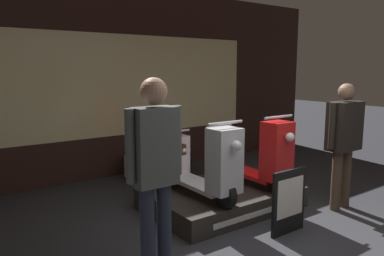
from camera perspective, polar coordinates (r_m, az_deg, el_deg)
The scene contains 10 objects.
ground_plane at distance 4.12m, azimuth 17.68°, elevation -17.83°, with size 30.00×30.00×0.00m, color #2D2D33.
shop_wall_back at distance 6.62m, azimuth -8.87°, elevation 6.93°, with size 8.59×0.09×3.20m.
display_platform at distance 5.08m, azimuth 4.54°, elevation -10.52°, with size 1.93×1.31×0.27m.
scooter_display_left at distance 4.62m, azimuth 1.04°, elevation -5.85°, with size 0.48×1.52×0.99m.
scooter_display_right at distance 5.17m, azimuth 8.78°, elevation -4.34°, with size 0.48×1.52×0.99m.
scooter_backrow_0 at distance 5.69m, azimuth -5.30°, elevation -5.79°, with size 0.48×1.52×0.99m.
scooter_backrow_1 at distance 6.11m, azimuth 1.15°, elevation -4.70°, with size 0.48×1.52×0.99m.
person_left_browsing at distance 3.22m, azimuth -5.68°, elevation -5.52°, with size 0.54×0.23×1.76m.
person_right_browsing at distance 5.20m, azimuth 22.14°, elevation -1.04°, with size 0.62×0.26×1.65m.
price_sign_board at distance 4.37m, azimuth 14.53°, elevation -10.76°, with size 0.51×0.04×0.73m.
Camera 1 is at (-3.01, -2.13, 1.83)m, focal length 35.00 mm.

